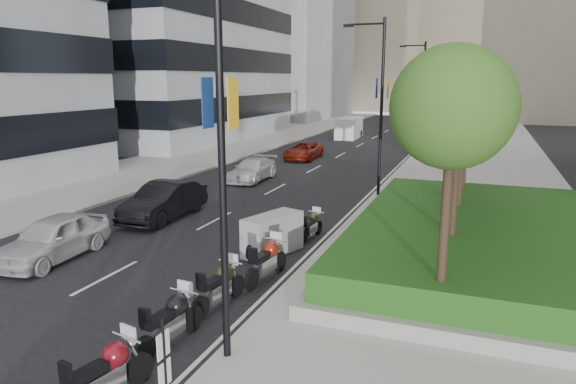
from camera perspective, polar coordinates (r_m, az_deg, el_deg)
The scene contains 29 objects.
ground at distance 13.64m, azimuth -25.71°, elevation -15.27°, with size 160.00×160.00×0.00m, color black.
sidewalk_right at distance 38.54m, azimuth 20.31°, elevation 2.76°, with size 10.00×100.00×0.15m, color #9E9B93.
sidewalk_left at distance 43.97m, azimuth -8.22°, elevation 4.52°, with size 8.00×100.00×0.15m, color #9E9B93.
lane_edge at distance 38.93m, azimuth 12.49°, elevation 3.23°, with size 0.12×100.00×0.01m, color silver.
lane_centre at distance 40.00m, azimuth 5.10°, elevation 3.72°, with size 0.12×100.00×0.01m, color silver.
building_grey_far at distance 85.29m, azimuth -2.32°, elevation 18.49°, with size 22.00×26.00×30.00m, color gray.
building_cream_left at distance 111.96m, azimuth 7.01°, elevation 18.00°, with size 26.00×24.00×34.00m, color #B7AD93.
building_cream_centre at distance 128.92m, azimuth 18.41°, elevation 17.64°, with size 30.00×24.00×38.00m, color #B7AD93.
planter at distance 18.97m, azimuth 22.41°, elevation -6.05°, with size 10.00×14.00×0.40m, color gray.
hedge at distance 18.80m, azimuth 22.57°, elevation -4.31°, with size 9.40×13.40×0.80m, color #234814.
tree_0 at distance 12.10m, azimuth 17.82°, elevation 8.83°, with size 2.80×2.80×6.30m.
tree_1 at distance 16.09m, azimuth 18.67°, elevation 9.54°, with size 2.80×2.80×6.30m.
tree_2 at distance 20.09m, azimuth 19.18°, elevation 9.96°, with size 2.80×2.80×6.30m.
tree_3 at distance 24.08m, azimuth 19.53°, elevation 10.25°, with size 2.80×2.80×6.30m.
lamp_post_0 at distance 10.42m, azimuth -8.22°, elevation 6.82°, with size 2.34×0.45×9.00m.
lamp_post_1 at distance 26.57m, azimuth 10.04°, elevation 10.13°, with size 2.34×0.45×9.00m.
lamp_post_2 at distance 44.36m, azimuth 14.56°, elevation 10.80°, with size 2.34×0.45×9.00m.
parking_sign at distance 8.79m, azimuth -13.49°, elevation -19.58°, with size 0.06×0.32×2.50m.
motorcycle_1 at distance 10.84m, azimuth -19.60°, elevation -18.51°, with size 0.81×2.31×1.16m.
motorcycle_2 at distance 12.43m, azimuth -12.94°, elevation -13.81°, with size 0.79×2.38×1.18m.
motorcycle_3 at distance 14.15m, azimuth -7.58°, elevation -10.31°, with size 0.77×2.31×1.15m.
motorcycle_4 at distance 15.85m, azimuth -2.36°, elevation -7.60°, with size 0.79×2.36×1.18m.
motorcycle_5 at distance 18.08m, azimuth -1.72°, elevation -4.77°, with size 1.64×2.52×1.42m.
motorcycle_6 at distance 19.86m, azimuth 2.63°, elevation -3.74°, with size 0.66×1.97×0.98m.
car_a at distance 19.33m, azimuth -24.64°, elevation -4.64°, with size 1.78×4.44×1.51m, color silver.
car_b at distance 23.23m, azimuth -13.62°, elevation -0.97°, with size 1.70×4.89×1.61m, color black.
car_c at distance 31.34m, azimuth -3.96°, elevation 2.51°, with size 1.85×4.55×1.32m, color silver.
car_d at distance 39.62m, azimuth 1.73°, elevation 4.61°, with size 2.15×4.66×1.29m, color maroon.
delivery_van at distance 53.91m, azimuth 6.78°, elevation 6.99°, with size 2.12×5.11×2.11m.
Camera 1 is at (9.17, -8.07, 6.07)m, focal length 32.00 mm.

